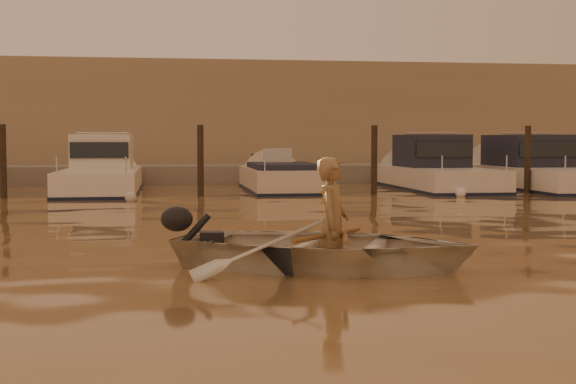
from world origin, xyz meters
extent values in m
plane|color=olive|center=(0.00, 0.00, 0.00)|extent=(160.00, 160.00, 0.00)
imported|color=silver|center=(0.76, 0.89, 0.26)|extent=(4.46, 3.92, 0.77)
imported|color=olive|center=(0.86, 0.85, 0.53)|extent=(0.61, 0.72, 1.67)
cylinder|color=brown|center=(0.99, 0.79, 0.42)|extent=(0.49, 2.07, 0.13)
cylinder|color=brown|center=(0.81, 0.87, 0.42)|extent=(1.22, 1.78, 0.13)
cylinder|color=#2D2319|center=(-5.50, 13.80, 0.90)|extent=(0.18, 0.18, 2.20)
cylinder|color=#2D2319|center=(-0.20, 13.80, 0.90)|extent=(0.18, 0.18, 2.20)
cylinder|color=#2D2319|center=(4.80, 13.80, 0.90)|extent=(0.18, 0.18, 2.20)
cylinder|color=#2D2319|center=(9.50, 13.80, 0.90)|extent=(0.18, 0.18, 2.20)
sphere|color=silver|center=(-2.06, 12.28, 0.10)|extent=(0.30, 0.30, 0.30)
sphere|color=orange|center=(3.29, 13.25, 0.10)|extent=(0.30, 0.30, 0.30)
sphere|color=white|center=(6.99, 12.64, 0.10)|extent=(0.30, 0.30, 0.30)
cube|color=gray|center=(0.00, 21.50, 0.15)|extent=(52.00, 4.00, 1.00)
cube|color=#9E8466|center=(0.00, 27.00, 2.40)|extent=(46.00, 7.00, 4.80)
camera|label=1|loc=(-1.16, -8.71, 1.58)|focal=50.00mm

